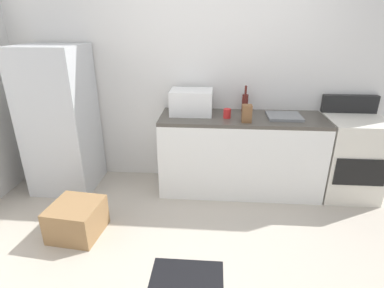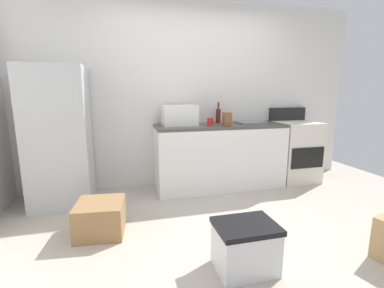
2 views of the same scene
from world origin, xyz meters
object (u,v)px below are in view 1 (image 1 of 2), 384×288
(stove_oven, at_px, (349,156))
(refrigerator, at_px, (60,120))
(cardboard_box_large, at_px, (77,219))
(microwave, at_px, (191,102))
(coffee_mug, at_px, (227,113))
(wine_bottle, at_px, (245,102))
(knife_block, at_px, (247,114))

(stove_oven, bearing_deg, refrigerator, -179.03)
(cardboard_box_large, bearing_deg, stove_oven, 18.96)
(microwave, relative_size, coffee_mug, 4.60)
(microwave, distance_m, wine_bottle, 0.62)
(refrigerator, bearing_deg, knife_block, -3.64)
(stove_oven, bearing_deg, cardboard_box_large, -161.04)
(cardboard_box_large, bearing_deg, microwave, 45.71)
(refrigerator, xyz_separation_m, microwave, (1.49, 0.12, 0.21))
(microwave, bearing_deg, coffee_mug, -18.32)
(stove_oven, bearing_deg, knife_block, -171.09)
(knife_block, bearing_deg, stove_oven, 8.91)
(coffee_mug, height_order, cardboard_box_large, coffee_mug)
(coffee_mug, relative_size, knife_block, 0.56)
(coffee_mug, bearing_deg, wine_bottle, 50.95)
(refrigerator, distance_m, microwave, 1.51)
(coffee_mug, bearing_deg, knife_block, -32.09)
(coffee_mug, bearing_deg, stove_oven, 2.66)
(stove_oven, relative_size, knife_block, 6.11)
(refrigerator, height_order, coffee_mug, refrigerator)
(refrigerator, height_order, knife_block, refrigerator)
(coffee_mug, xyz_separation_m, knife_block, (0.20, -0.12, 0.04))
(wine_bottle, bearing_deg, cardboard_box_large, -144.36)
(refrigerator, xyz_separation_m, cardboard_box_large, (0.49, -0.90, -0.66))
(microwave, relative_size, wine_bottle, 1.53)
(wine_bottle, height_order, coffee_mug, wine_bottle)
(refrigerator, bearing_deg, cardboard_box_large, -61.49)
(knife_block, bearing_deg, microwave, 156.78)
(refrigerator, distance_m, wine_bottle, 2.11)
(knife_block, bearing_deg, wine_bottle, 88.16)
(stove_oven, xyz_separation_m, wine_bottle, (-1.18, 0.19, 0.54))
(coffee_mug, xyz_separation_m, cardboard_box_large, (-1.39, -0.89, -0.79))
(refrigerator, bearing_deg, stove_oven, 0.97)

